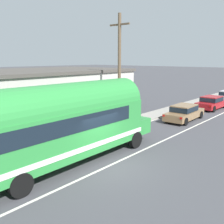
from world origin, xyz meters
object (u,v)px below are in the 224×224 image
utility_pole (119,70)px  painted_bus (59,122)px  car_lead (184,112)px  car_second (212,102)px

utility_pole → painted_bus: (2.60, -7.71, -2.12)m
car_lead → utility_pole: bearing=-117.1°
utility_pole → car_second: bearing=77.6°
utility_pole → car_second: 13.01m
car_lead → painted_bus: bearing=-90.9°
painted_bus → car_second: painted_bus is taller
painted_bus → car_lead: 13.28m
painted_bus → car_lead: (0.21, 13.19, -1.56)m
painted_bus → car_lead: bearing=89.1°
painted_bus → car_second: size_ratio=2.62×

